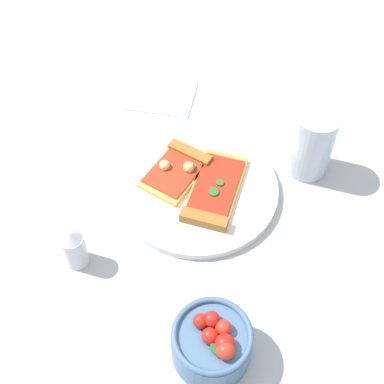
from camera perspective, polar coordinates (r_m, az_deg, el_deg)
The scene contains 8 objects.
ground_plane at distance 0.87m, azimuth 1.23°, elevation -0.82°, with size 2.40×2.40×0.00m, color #B2B7BC.
plate at distance 0.87m, azimuth 0.63°, elevation 0.37°, with size 0.27×0.27×0.01m, color white.
pizza_slice_near at distance 0.88m, azimuth -1.49°, elevation 2.60°, with size 0.11×0.13×0.03m.
pizza_slice_far at distance 0.85m, azimuth 2.33°, elevation -0.18°, with size 0.08×0.16×0.02m.
salad_bowl at distance 0.71m, azimuth 2.20°, elevation -15.98°, with size 0.11×0.11×0.08m.
soda_glass at distance 0.89m, azimuth 12.81°, elevation 4.85°, with size 0.07×0.07×0.12m.
paper_napkin at distance 1.04m, azimuth -3.34°, elevation 10.41°, with size 0.13×0.10×0.00m, color white.
pepper_shaker at distance 0.79m, azimuth -12.64°, elevation -5.92°, with size 0.04×0.04×0.07m.
Camera 1 is at (0.13, -0.50, 0.70)m, focal length 49.29 mm.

